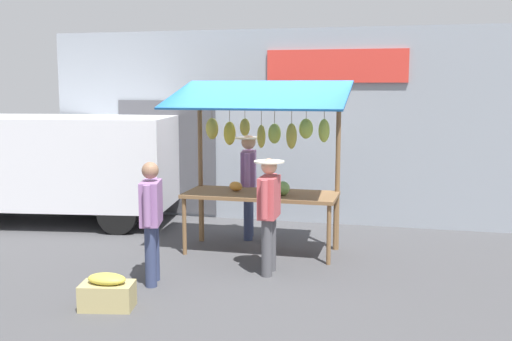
# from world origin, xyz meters

# --- Properties ---
(ground_plane) EXTENTS (40.00, 40.00, 0.00)m
(ground_plane) POSITION_xyz_m (0.00, 0.00, 0.00)
(ground_plane) COLOR #424244
(street_backdrop) EXTENTS (9.00, 0.30, 3.40)m
(street_backdrop) POSITION_xyz_m (0.04, -2.20, 1.70)
(street_backdrop) COLOR #8C939E
(street_backdrop) RESTS_ON ground
(market_stall) EXTENTS (2.50, 1.46, 2.50)m
(market_stall) POSITION_xyz_m (0.00, -0.06, 1.56)
(market_stall) COLOR brown
(market_stall) RESTS_ON ground
(vendor_with_sunhat) EXTENTS (0.43, 0.69, 1.65)m
(vendor_with_sunhat) POSITION_xyz_m (0.38, -0.75, 0.98)
(vendor_with_sunhat) COLOR navy
(vendor_with_sunhat) RESTS_ON ground
(shopper_with_shopping_bag) EXTENTS (0.39, 0.66, 1.51)m
(shopper_with_shopping_bag) POSITION_xyz_m (-0.33, 0.96, 0.87)
(shopper_with_shopping_bag) COLOR #4C4C51
(shopper_with_shopping_bag) RESTS_ON ground
(shopper_in_grey_tee) EXTENTS (0.33, 0.64, 1.51)m
(shopper_in_grey_tee) POSITION_xyz_m (0.97, 1.69, 0.86)
(shopper_in_grey_tee) COLOR navy
(shopper_in_grey_tee) RESTS_ON ground
(parked_van) EXTENTS (4.62, 2.47, 1.88)m
(parked_van) POSITION_xyz_m (4.29, -1.07, 1.12)
(parked_van) COLOR silver
(parked_van) RESTS_ON ground
(produce_crate_near) EXTENTS (0.63, 0.45, 0.40)m
(produce_crate_near) POSITION_xyz_m (1.11, 2.60, 0.18)
(produce_crate_near) COLOR tan
(produce_crate_near) RESTS_ON ground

